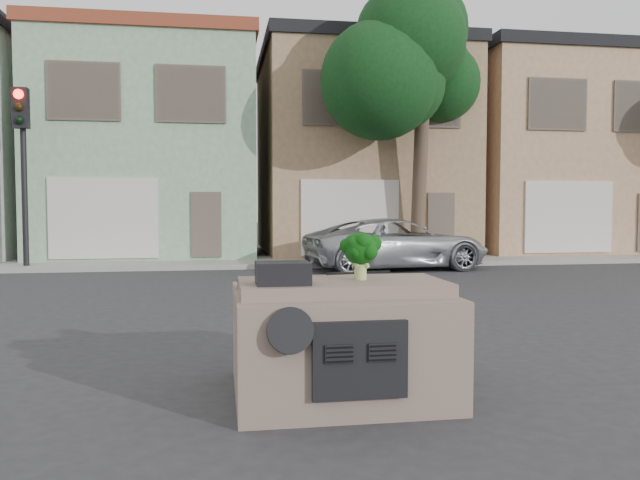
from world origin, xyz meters
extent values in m
plane|color=#303033|center=(0.00, 0.00, 0.00)|extent=(120.00, 120.00, 0.00)
cube|color=gray|center=(0.00, 10.50, 0.07)|extent=(40.00, 3.00, 0.15)
cube|color=#89AF89|center=(-3.50, 14.50, 3.77)|extent=(7.20, 8.20, 7.55)
cube|color=#997857|center=(4.00, 14.50, 3.77)|extent=(7.20, 8.20, 7.55)
cube|color=tan|center=(11.50, 14.50, 3.77)|extent=(7.20, 8.20, 7.55)
imported|color=#ACAEB4|center=(3.88, 8.37, 0.00)|extent=(5.55, 3.15, 1.46)
cube|color=black|center=(-6.50, 9.50, 2.55)|extent=(0.40, 0.40, 5.10)
cube|color=#103613|center=(5.00, 9.80, 4.25)|extent=(4.40, 4.00, 8.50)
cube|color=#7B6559|center=(0.00, -3.00, 0.56)|extent=(2.00, 1.80, 1.12)
cube|color=black|center=(-0.58, -3.35, 1.22)|extent=(0.48, 0.38, 0.20)
cube|color=black|center=(0.28, -2.62, 1.13)|extent=(0.69, 0.15, 0.02)
cube|color=#093409|center=(0.18, -3.12, 1.35)|extent=(0.39, 0.39, 0.46)
camera|label=1|loc=(-1.13, -8.88, 1.82)|focal=35.00mm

